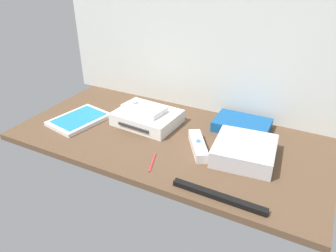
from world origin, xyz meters
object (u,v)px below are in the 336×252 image
(network_router, at_px, (242,125))
(remote_wand, at_px, (198,146))
(mini_computer, at_px, (244,151))
(game_case, at_px, (79,119))
(game_console, at_px, (147,118))
(remote_classic_pad, at_px, (144,108))
(stylus_pen, at_px, (152,162))
(sensor_bar, at_px, (218,196))

(network_router, xyz_separation_m, remote_wand, (-0.08, -0.18, -0.00))
(mini_computer, bearing_deg, game_case, -175.77)
(game_console, height_order, remote_classic_pad, remote_classic_pad)
(mini_computer, distance_m, stylus_pen, 0.27)
(game_case, bearing_deg, game_console, 35.02)
(remote_classic_pad, bearing_deg, game_console, 2.15)
(game_case, distance_m, stylus_pen, 0.37)
(mini_computer, distance_m, game_case, 0.58)
(game_console, height_order, remote_wand, game_console)
(mini_computer, height_order, remote_classic_pad, remote_classic_pad)
(game_console, xyz_separation_m, mini_computer, (0.36, -0.06, 0.00))
(stylus_pen, bearing_deg, network_router, 60.69)
(network_router, height_order, stylus_pen, network_router)
(game_console, distance_m, mini_computer, 0.36)
(remote_wand, bearing_deg, remote_classic_pad, 128.76)
(remote_wand, height_order, stylus_pen, remote_wand)
(game_console, relative_size, remote_classic_pad, 1.42)
(game_console, bearing_deg, stylus_pen, -52.39)
(game_case, height_order, network_router, network_router)
(remote_wand, bearing_deg, network_router, 33.06)
(sensor_bar, bearing_deg, mini_computer, 88.90)
(game_case, bearing_deg, stylus_pen, -4.76)
(game_console, distance_m, sensor_bar, 0.43)
(game_console, height_order, mini_computer, mini_computer)
(remote_classic_pad, bearing_deg, stylus_pen, -45.29)
(game_console, relative_size, mini_computer, 1.18)
(remote_wand, distance_m, sensor_bar, 0.22)
(stylus_pen, bearing_deg, sensor_bar, -14.56)
(network_router, bearing_deg, game_case, -159.22)
(remote_wand, bearing_deg, game_case, 150.02)
(remote_classic_pad, xyz_separation_m, sensor_bar, (0.36, -0.26, -0.05))
(network_router, bearing_deg, game_console, -161.26)
(game_case, distance_m, sensor_bar, 0.59)
(game_console, relative_size, game_case, 1.04)
(network_router, distance_m, remote_wand, 0.20)
(game_console, distance_m, stylus_pen, 0.24)
(game_console, bearing_deg, network_router, 23.06)
(network_router, distance_m, stylus_pen, 0.35)
(sensor_bar, bearing_deg, network_router, 98.18)
(stylus_pen, bearing_deg, remote_classic_pad, 126.12)
(game_console, distance_m, network_router, 0.32)
(game_case, relative_size, sensor_bar, 0.88)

